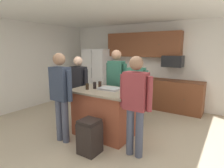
{
  "coord_description": "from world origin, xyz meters",
  "views": [
    {
      "loc": [
        2.06,
        -2.97,
        1.81
      ],
      "look_at": [
        -0.11,
        0.38,
        1.05
      ],
      "focal_mm": 29.94,
      "sensor_mm": 36.0,
      "label": 1
    }
  ],
  "objects_px": {
    "microwave_over_range": "(173,61)",
    "glass_pilsner": "(87,86)",
    "person_guest_left": "(61,92)",
    "serving_tray": "(110,89)",
    "refrigerator": "(98,74)",
    "kitchen_island": "(104,112)",
    "tumbler_amber": "(95,85)",
    "person_guest_right": "(135,100)",
    "trash_bin": "(90,137)",
    "person_guest_by_door": "(79,85)",
    "person_host_foreground": "(136,87)",
    "person_elder_center": "(116,81)",
    "glass_stout_tall": "(100,84)"
  },
  "relations": [
    {
      "from": "person_guest_left",
      "to": "tumbler_amber",
      "type": "relative_size",
      "value": 12.14
    },
    {
      "from": "refrigerator",
      "to": "microwave_over_range",
      "type": "height_order",
      "value": "refrigerator"
    },
    {
      "from": "person_guest_left",
      "to": "trash_bin",
      "type": "bearing_deg",
      "value": -56.13
    },
    {
      "from": "person_elder_center",
      "to": "trash_bin",
      "type": "relative_size",
      "value": 2.92
    },
    {
      "from": "person_guest_by_door",
      "to": "person_guest_right",
      "type": "xyz_separation_m",
      "value": [
        1.84,
        -0.64,
        0.05
      ]
    },
    {
      "from": "refrigerator",
      "to": "kitchen_island",
      "type": "distance_m",
      "value": 3.01
    },
    {
      "from": "tumbler_amber",
      "to": "trash_bin",
      "type": "relative_size",
      "value": 0.23
    },
    {
      "from": "person_guest_left",
      "to": "serving_tray",
      "type": "bearing_deg",
      "value": -0.81
    },
    {
      "from": "person_guest_left",
      "to": "person_elder_center",
      "type": "xyz_separation_m",
      "value": [
        0.33,
        1.47,
        0.03
      ]
    },
    {
      "from": "person_guest_right",
      "to": "tumbler_amber",
      "type": "height_order",
      "value": "person_guest_right"
    },
    {
      "from": "kitchen_island",
      "to": "serving_tray",
      "type": "bearing_deg",
      "value": 45.64
    },
    {
      "from": "microwave_over_range",
      "to": "glass_pilsner",
      "type": "distance_m",
      "value": 2.8
    },
    {
      "from": "microwave_over_range",
      "to": "trash_bin",
      "type": "height_order",
      "value": "microwave_over_range"
    },
    {
      "from": "kitchen_island",
      "to": "glass_stout_tall",
      "type": "height_order",
      "value": "glass_stout_tall"
    },
    {
      "from": "person_guest_right",
      "to": "kitchen_island",
      "type": "bearing_deg",
      "value": 0.0
    },
    {
      "from": "kitchen_island",
      "to": "trash_bin",
      "type": "height_order",
      "value": "kitchen_island"
    },
    {
      "from": "tumbler_amber",
      "to": "glass_pilsner",
      "type": "relative_size",
      "value": 1.08
    },
    {
      "from": "serving_tray",
      "to": "trash_bin",
      "type": "bearing_deg",
      "value": -81.49
    },
    {
      "from": "person_guest_right",
      "to": "person_host_foreground",
      "type": "bearing_deg",
      "value": -42.09
    },
    {
      "from": "person_guest_right",
      "to": "glass_stout_tall",
      "type": "bearing_deg",
      "value": -2.32
    },
    {
      "from": "person_host_foreground",
      "to": "tumbler_amber",
      "type": "relative_size",
      "value": 11.46
    },
    {
      "from": "microwave_over_range",
      "to": "person_guest_left",
      "type": "distance_m",
      "value": 3.37
    },
    {
      "from": "glass_pilsner",
      "to": "trash_bin",
      "type": "distance_m",
      "value": 1.07
    },
    {
      "from": "glass_pilsner",
      "to": "person_guest_right",
      "type": "bearing_deg",
      "value": -10.28
    },
    {
      "from": "tumbler_amber",
      "to": "serving_tray",
      "type": "relative_size",
      "value": 0.32
    },
    {
      "from": "tumbler_amber",
      "to": "person_host_foreground",
      "type": "bearing_deg",
      "value": 50.57
    },
    {
      "from": "glass_stout_tall",
      "to": "refrigerator",
      "type": "bearing_deg",
      "value": 127.87
    },
    {
      "from": "person_guest_left",
      "to": "person_elder_center",
      "type": "relative_size",
      "value": 0.97
    },
    {
      "from": "person_guest_right",
      "to": "glass_pilsner",
      "type": "distance_m",
      "value": 1.23
    },
    {
      "from": "refrigerator",
      "to": "person_guest_by_door",
      "type": "distance_m",
      "value": 2.25
    },
    {
      "from": "person_guest_left",
      "to": "glass_stout_tall",
      "type": "bearing_deg",
      "value": 16.47
    },
    {
      "from": "person_guest_left",
      "to": "glass_pilsner",
      "type": "xyz_separation_m",
      "value": [
        0.2,
        0.53,
        0.04
      ]
    },
    {
      "from": "refrigerator",
      "to": "tumbler_amber",
      "type": "distance_m",
      "value": 2.83
    },
    {
      "from": "glass_stout_tall",
      "to": "person_elder_center",
      "type": "bearing_deg",
      "value": 88.39
    },
    {
      "from": "person_guest_by_door",
      "to": "kitchen_island",
      "type": "bearing_deg",
      "value": -0.0
    },
    {
      "from": "trash_bin",
      "to": "person_elder_center",
      "type": "bearing_deg",
      "value": 104.54
    },
    {
      "from": "glass_pilsner",
      "to": "serving_tray",
      "type": "xyz_separation_m",
      "value": [
        0.4,
        0.24,
        -0.05
      ]
    },
    {
      "from": "person_guest_right",
      "to": "tumbler_amber",
      "type": "bearing_deg",
      "value": 4.34
    },
    {
      "from": "person_guest_left",
      "to": "kitchen_island",
      "type": "bearing_deg",
      "value": 0.0
    },
    {
      "from": "refrigerator",
      "to": "serving_tray",
      "type": "relative_size",
      "value": 4.08
    },
    {
      "from": "person_guest_by_door",
      "to": "trash_bin",
      "type": "bearing_deg",
      "value": -25.14
    },
    {
      "from": "refrigerator",
      "to": "kitchen_island",
      "type": "bearing_deg",
      "value": -50.63
    },
    {
      "from": "glass_pilsner",
      "to": "serving_tray",
      "type": "distance_m",
      "value": 0.47
    },
    {
      "from": "glass_stout_tall",
      "to": "serving_tray",
      "type": "distance_m",
      "value": 0.3
    },
    {
      "from": "microwave_over_range",
      "to": "person_guest_right",
      "type": "xyz_separation_m",
      "value": [
        0.18,
        -2.8,
        -0.47
      ]
    },
    {
      "from": "person_guest_right",
      "to": "microwave_over_range",
      "type": "bearing_deg",
      "value": -63.63
    },
    {
      "from": "serving_tray",
      "to": "microwave_over_range",
      "type": "bearing_deg",
      "value": 75.01
    },
    {
      "from": "refrigerator",
      "to": "person_host_foreground",
      "type": "relative_size",
      "value": 1.1
    },
    {
      "from": "person_guest_by_door",
      "to": "person_guest_right",
      "type": "distance_m",
      "value": 1.95
    },
    {
      "from": "microwave_over_range",
      "to": "glass_stout_tall",
      "type": "distance_m",
      "value": 2.49
    }
  ]
}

